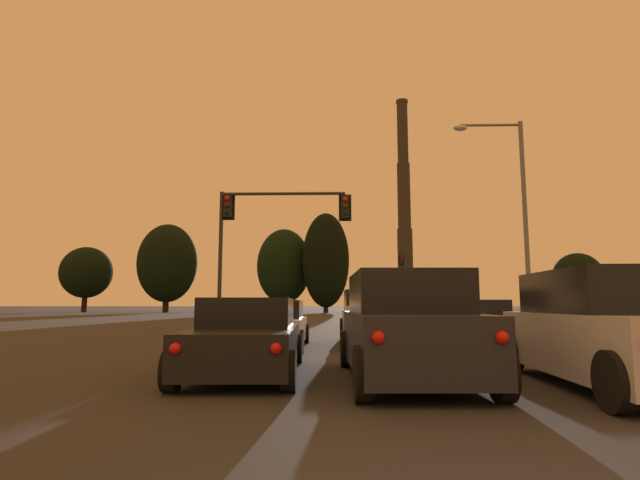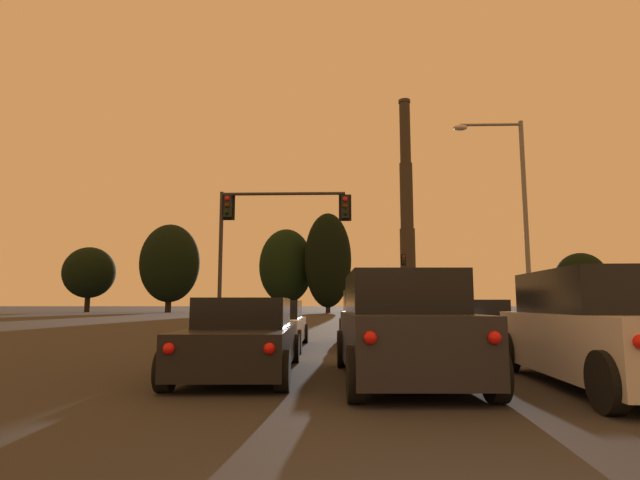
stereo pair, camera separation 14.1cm
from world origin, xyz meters
name	(u,v)px [view 1 (the left image)]	position (x,y,z in m)	size (l,w,h in m)	color
suv_center_lane_second	(406,328)	(0.03, 6.26, 0.90)	(2.24, 4.96, 1.86)	#232328
suv_right_lane_second	(610,330)	(3.16, 5.57, 0.90)	(2.28, 4.97, 1.86)	silver
sedan_left_lane_front	(274,325)	(-3.03, 12.77, 0.67)	(2.02, 4.72, 1.43)	silver
pickup_truck_center_lane_front	(375,319)	(0.15, 14.24, 0.80)	(2.28, 5.54, 1.82)	silver
sedan_left_lane_second	(248,338)	(-2.87, 7.00, 0.67)	(2.14, 4.76, 1.43)	black
hatchback_right_lane_front	(471,326)	(2.92, 12.70, 0.66)	(2.01, 4.15, 1.44)	navy
traffic_light_far_right	(404,275)	(6.37, 51.01, 4.38)	(0.78, 0.50, 6.72)	#2D2D30
traffic_light_overhead_left	(264,224)	(-4.39, 19.89, 4.97)	(6.19, 0.50, 6.47)	#2D2D30
street_lamp	(514,203)	(6.85, 19.37, 5.76)	(3.14, 0.36, 9.53)	slate
smokestack	(405,225)	(15.78, 113.88, 19.82)	(5.66, 5.66, 50.55)	#2B2722
treeline_center_right	(326,260)	(-2.26, 72.36, 7.91)	(7.04, 6.34, 15.06)	black
treeline_right_mid	(86,273)	(-41.71, 78.21, 6.45)	(8.39, 7.55, 10.66)	black
treeline_far_right	(284,266)	(-8.93, 75.88, 7.26)	(8.50, 7.65, 13.15)	black
treeline_left_mid	(578,278)	(39.18, 80.56, 5.63)	(8.06, 7.25, 9.68)	black
treeline_center_left	(167,263)	(-27.43, 75.54, 7.75)	(9.36, 8.42, 13.96)	black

